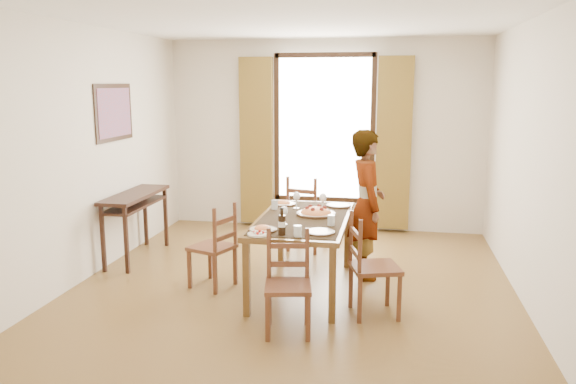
% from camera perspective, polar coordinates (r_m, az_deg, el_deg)
% --- Properties ---
extents(ground, '(5.00, 5.00, 0.00)m').
position_cam_1_polar(ground, '(5.95, 0.58, -9.51)').
color(ground, '#493116').
rests_on(ground, ground).
extents(room_shell, '(4.60, 5.10, 2.74)m').
position_cam_1_polar(room_shell, '(5.73, 0.79, 5.55)').
color(room_shell, beige).
rests_on(room_shell, ground).
extents(console_table, '(0.38, 1.20, 0.80)m').
position_cam_1_polar(console_table, '(6.94, -15.26, -1.06)').
color(console_table, black).
rests_on(console_table, ground).
extents(dining_table, '(0.90, 1.68, 0.76)m').
position_cam_1_polar(dining_table, '(5.68, 1.54, -3.27)').
color(dining_table, brown).
rests_on(dining_table, ground).
extents(chair_west, '(0.50, 0.50, 0.89)m').
position_cam_1_polar(chair_west, '(5.86, -7.48, -5.71)').
color(chair_west, brown).
rests_on(chair_west, ground).
extents(chair_north, '(0.51, 0.51, 0.96)m').
position_cam_1_polar(chair_north, '(7.07, 1.83, -2.42)').
color(chair_north, brown).
rests_on(chair_north, ground).
extents(chair_south, '(0.45, 0.45, 0.87)m').
position_cam_1_polar(chair_south, '(4.80, 0.01, -9.52)').
color(chair_south, brown).
rests_on(chair_south, ground).
extents(chair_east, '(0.52, 0.52, 0.94)m').
position_cam_1_polar(chair_east, '(5.18, 8.46, -7.70)').
color(chair_east, brown).
rests_on(chair_east, ground).
extents(man, '(0.76, 0.65, 1.61)m').
position_cam_1_polar(man, '(6.09, 7.99, -1.26)').
color(man, gray).
rests_on(man, ground).
extents(plate_sw, '(0.27, 0.27, 0.05)m').
position_cam_1_polar(plate_sw, '(5.16, -2.62, -3.66)').
color(plate_sw, silver).
rests_on(plate_sw, dining_table).
extents(plate_se, '(0.27, 0.27, 0.05)m').
position_cam_1_polar(plate_se, '(5.08, 3.28, -3.88)').
color(plate_se, silver).
rests_on(plate_se, dining_table).
extents(plate_nw, '(0.27, 0.27, 0.05)m').
position_cam_1_polar(plate_nw, '(6.24, -0.46, -1.06)').
color(plate_nw, silver).
rests_on(plate_nw, dining_table).
extents(plate_ne, '(0.27, 0.27, 0.05)m').
position_cam_1_polar(plate_ne, '(6.19, 5.17, -1.20)').
color(plate_ne, silver).
rests_on(plate_ne, dining_table).
extents(pasta_platter, '(0.40, 0.40, 0.10)m').
position_cam_1_polar(pasta_platter, '(5.76, 2.86, -1.87)').
color(pasta_platter, '#C34A19').
rests_on(pasta_platter, dining_table).
extents(caprese_plate, '(0.20, 0.20, 0.04)m').
position_cam_1_polar(caprese_plate, '(5.02, -3.00, -4.16)').
color(caprese_plate, silver).
rests_on(caprese_plate, dining_table).
extents(wine_glass_a, '(0.08, 0.08, 0.18)m').
position_cam_1_polar(wine_glass_a, '(5.35, -0.42, -2.39)').
color(wine_glass_a, white).
rests_on(wine_glass_a, dining_table).
extents(wine_glass_b, '(0.08, 0.08, 0.18)m').
position_cam_1_polar(wine_glass_b, '(5.98, 3.56, -0.98)').
color(wine_glass_b, white).
rests_on(wine_glass_b, dining_table).
extents(wine_glass_c, '(0.08, 0.08, 0.18)m').
position_cam_1_polar(wine_glass_c, '(6.03, 0.87, -0.85)').
color(wine_glass_c, white).
rests_on(wine_glass_c, dining_table).
extents(tumbler_a, '(0.07, 0.07, 0.10)m').
position_cam_1_polar(tumbler_a, '(5.35, 4.41, -2.88)').
color(tumbler_a, silver).
rests_on(tumbler_a, dining_table).
extents(tumbler_b, '(0.07, 0.07, 0.10)m').
position_cam_1_polar(tumbler_b, '(6.02, -1.36, -1.29)').
color(tumbler_b, silver).
rests_on(tumbler_b, dining_table).
extents(tumbler_c, '(0.07, 0.07, 0.10)m').
position_cam_1_polar(tumbler_c, '(4.95, 0.99, -3.99)').
color(tumbler_c, silver).
rests_on(tumbler_c, dining_table).
extents(wine_bottle, '(0.07, 0.07, 0.25)m').
position_cam_1_polar(wine_bottle, '(4.99, -0.63, -3.00)').
color(wine_bottle, black).
rests_on(wine_bottle, dining_table).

